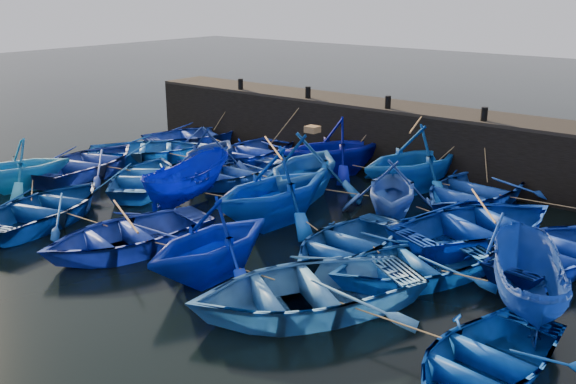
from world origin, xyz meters
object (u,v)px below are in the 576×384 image
Objects in this scene: boat_20 at (18,165)px; wooden_crate at (312,129)px; boat_0 at (196,135)px; boat_13 at (89,162)px; boat_8 at (235,172)px.

wooden_crate is (9.27, 5.76, 1.63)m from boat_20.
boat_0 is 6.23m from boat_13.
boat_20 is 8.35× the size of wooden_crate.
boat_0 is 1.34× the size of boat_20.
wooden_crate is at bearing -175.75° from boat_0.
boat_13 is 1.47× the size of boat_20.
boat_8 is 10.02× the size of wooden_crate.
boat_13 reaches higher than boat_8.
boat_20 reaches higher than boat_0.
boat_20 is (-5.68, -5.63, 0.51)m from boat_8.
boat_13 is at bearing 104.76° from boat_20.
wooden_crate is (8.97, 2.97, 2.04)m from boat_13.
wooden_crate reaches higher than boat_13.
boat_13 is at bearing 116.65° from boat_0.
boat_13 reaches higher than boat_0.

